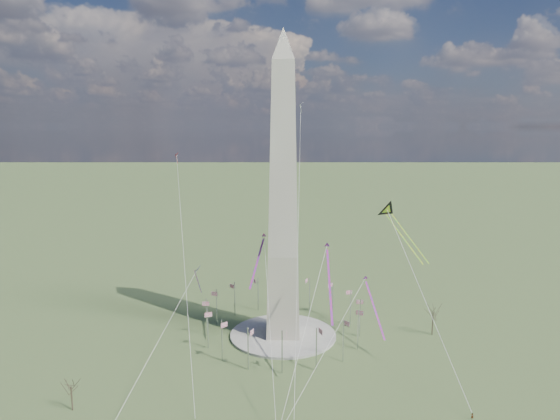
{
  "coord_description": "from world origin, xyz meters",
  "views": [
    {
      "loc": [
        1.72,
        -160.54,
        70.39
      ],
      "look_at": [
        -1.05,
        0.0,
        43.56
      ],
      "focal_mm": 32.0,
      "sensor_mm": 36.0,
      "label": 1
    }
  ],
  "objects_px": {
    "tree_near": "(433,311)",
    "person_east": "(472,416)",
    "washington_monument": "(283,197)",
    "kite_delta_black": "(389,213)"
  },
  "relations": [
    {
      "from": "tree_near",
      "to": "person_east",
      "type": "xyz_separation_m",
      "value": [
        -4.5,
        -50.34,
        -7.69
      ]
    },
    {
      "from": "person_east",
      "to": "kite_delta_black",
      "type": "bearing_deg",
      "value": -78.43
    },
    {
      "from": "tree_near",
      "to": "kite_delta_black",
      "type": "bearing_deg",
      "value": 161.29
    },
    {
      "from": "person_east",
      "to": "washington_monument",
      "type": "bearing_deg",
      "value": -45.3
    },
    {
      "from": "washington_monument",
      "to": "kite_delta_black",
      "type": "bearing_deg",
      "value": 11.13
    },
    {
      "from": "washington_monument",
      "to": "person_east",
      "type": "bearing_deg",
      "value": -46.05
    },
    {
      "from": "kite_delta_black",
      "to": "person_east",
      "type": "bearing_deg",
      "value": 72.12
    },
    {
      "from": "tree_near",
      "to": "kite_delta_black",
      "type": "height_order",
      "value": "kite_delta_black"
    },
    {
      "from": "washington_monument",
      "to": "kite_delta_black",
      "type": "xyz_separation_m",
      "value": [
        36.03,
        7.09,
        -6.43
      ]
    },
    {
      "from": "kite_delta_black",
      "to": "tree_near",
      "type": "bearing_deg",
      "value": 132.58
    }
  ]
}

